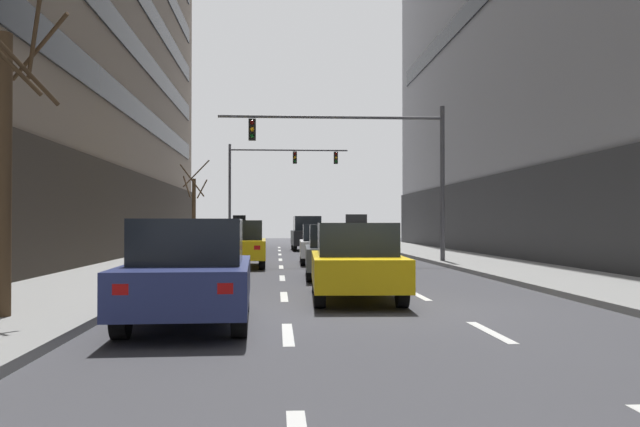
{
  "coord_description": "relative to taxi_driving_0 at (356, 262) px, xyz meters",
  "views": [
    {
      "loc": [
        -1.67,
        -12.79,
        1.62
      ],
      "look_at": [
        0.75,
        24.6,
        2.17
      ],
      "focal_mm": 37.55,
      "sensor_mm": 36.0,
      "label": 1
    }
  ],
  "objects": [
    {
      "name": "car_driving_5",
      "position": [
        -3.05,
        -3.18,
        0.03
      ],
      "size": [
        2.02,
        4.56,
        1.69
      ],
      "color": "black",
      "rests_on": "ground"
    },
    {
      "name": "car_driving_4",
      "position": [
        0.15,
        12.68,
        -0.03
      ],
      "size": [
        1.85,
        4.24,
        1.58
      ],
      "color": "black",
      "rests_on": "ground"
    },
    {
      "name": "lane_stripe_l1_s5",
      "position": [
        -1.5,
        5.77,
        -0.8
      ],
      "size": [
        0.16,
        2.0,
        0.01
      ],
      "primitive_type": "cube",
      "color": "silver",
      "rests_on": "ground"
    },
    {
      "name": "sidewalk_left",
      "position": [
        -6.43,
        -1.23,
        -0.73
      ],
      "size": [
        3.83,
        80.0,
        0.14
      ],
      "primitive_type": "cube",
      "color": "gray",
      "rests_on": "ground"
    },
    {
      "name": "lane_stripe_l2_s6",
      "position": [
        1.51,
        10.77,
        -0.8
      ],
      "size": [
        0.16,
        2.0,
        0.01
      ],
      "primitive_type": "cube",
      "color": "silver",
      "rests_on": "ground"
    },
    {
      "name": "traffic_signal_1",
      "position": [
        -2.19,
        32.45,
        4.33
      ],
      "size": [
        8.28,
        0.34,
        6.97
      ],
      "color": "#4C4C51",
      "rests_on": "sidewalk_left"
    },
    {
      "name": "lane_stripe_l2_s8",
      "position": [
        1.51,
        20.77,
        -0.8
      ],
      "size": [
        0.16,
        2.0,
        0.01
      ],
      "primitive_type": "cube",
      "color": "silver",
      "rests_on": "ground"
    },
    {
      "name": "lane_stripe_l1_s7",
      "position": [
        -1.5,
        15.77,
        -0.8
      ],
      "size": [
        0.16,
        2.0,
        0.01
      ],
      "primitive_type": "cube",
      "color": "silver",
      "rests_on": "ground"
    },
    {
      "name": "street_tree_1",
      "position": [
        -6.03,
        -3.07,
        1.76
      ],
      "size": [
        1.67,
        1.94,
        5.15
      ],
      "color": "#4C3823",
      "rests_on": "sidewalk_left"
    },
    {
      "name": "lane_stripe_l2_s3",
      "position": [
        1.51,
        -4.23,
        -0.8
      ],
      "size": [
        0.16,
        2.0,
        0.01
      ],
      "primitive_type": "cube",
      "color": "silver",
      "rests_on": "ground"
    },
    {
      "name": "lane_stripe_l1_s10",
      "position": [
        -1.5,
        30.77,
        -0.8
      ],
      "size": [
        0.16,
        2.0,
        0.01
      ],
      "primitive_type": "cube",
      "color": "silver",
      "rests_on": "ground"
    },
    {
      "name": "lane_stripe_l1_s4",
      "position": [
        -1.5,
        0.77,
        -0.8
      ],
      "size": [
        0.16,
        2.0,
        0.01
      ],
      "primitive_type": "cube",
      "color": "silver",
      "rests_on": "ground"
    },
    {
      "name": "lane_stripe_l2_s9",
      "position": [
        1.51,
        25.77,
        -0.8
      ],
      "size": [
        0.16,
        2.0,
        0.01
      ],
      "primitive_type": "cube",
      "color": "silver",
      "rests_on": "ground"
    },
    {
      "name": "lane_stripe_l2_s7",
      "position": [
        1.51,
        15.77,
        -0.8
      ],
      "size": [
        0.16,
        2.0,
        0.01
      ],
      "primitive_type": "cube",
      "color": "silver",
      "rests_on": "ground"
    },
    {
      "name": "car_driving_2",
      "position": [
        0.13,
        25.96,
        0.21
      ],
      "size": [
        1.85,
        4.26,
        2.05
      ],
      "color": "black",
      "rests_on": "ground"
    },
    {
      "name": "lane_stripe_l2_s4",
      "position": [
        1.51,
        0.77,
        -0.8
      ],
      "size": [
        0.16,
        2.0,
        0.01
      ],
      "primitive_type": "cube",
      "color": "silver",
      "rests_on": "ground"
    },
    {
      "name": "car_driving_1",
      "position": [
        0.07,
        5.6,
        -0.03
      ],
      "size": [
        1.91,
        4.28,
        1.58
      ],
      "color": "black",
      "rests_on": "ground"
    },
    {
      "name": "ground_plane",
      "position": [
        0.01,
        -1.23,
        -0.8
      ],
      "size": [
        120.0,
        120.0,
        0.0
      ],
      "primitive_type": "plane",
      "color": "#424247"
    },
    {
      "name": "lane_stripe_l1_s3",
      "position": [
        -1.5,
        -4.23,
        -0.8
      ],
      "size": [
        0.16,
        2.0,
        0.01
      ],
      "primitive_type": "cube",
      "color": "silver",
      "rests_on": "ground"
    },
    {
      "name": "street_tree_0",
      "position": [
        -6.05,
        21.71,
        1.57
      ],
      "size": [
        1.46,
        1.44,
        4.92
      ],
      "color": "#4C3823",
      "rests_on": "sidewalk_left"
    },
    {
      "name": "taxi_driving_0",
      "position": [
        0.0,
        0.0,
        0.0
      ],
      "size": [
        1.99,
        4.42,
        1.81
      ],
      "color": "black",
      "rests_on": "ground"
    },
    {
      "name": "traffic_signal_0",
      "position": [
        2.15,
        12.21,
        3.62
      ],
      "size": [
        8.98,
        0.35,
        6.16
      ],
      "color": "#4C4C51",
      "rests_on": "sidewalk_right"
    },
    {
      "name": "lane_stripe_l1_s6",
      "position": [
        -1.5,
        10.77,
        -0.8
      ],
      "size": [
        0.16,
        2.0,
        0.01
      ],
      "primitive_type": "cube",
      "color": "silver",
      "rests_on": "ground"
    },
    {
      "name": "lane_stripe_l1_s8",
      "position": [
        -1.5,
        20.77,
        -0.8
      ],
      "size": [
        0.16,
        2.0,
        0.01
      ],
      "primitive_type": "cube",
      "color": "silver",
      "rests_on": "ground"
    },
    {
      "name": "lane_stripe_l1_s9",
      "position": [
        -1.5,
        25.77,
        -0.8
      ],
      "size": [
        0.16,
        2.0,
        0.01
      ],
      "primitive_type": "cube",
      "color": "silver",
      "rests_on": "ground"
    },
    {
      "name": "taxi_driving_3",
      "position": [
        -3.05,
        10.86,
        0.05
      ],
      "size": [
        2.02,
        4.65,
        1.92
      ],
      "color": "black",
      "rests_on": "ground"
    },
    {
      "name": "lane_stripe_l2_s5",
      "position": [
        1.51,
        5.77,
        -0.8
      ],
      "size": [
        0.16,
        2.0,
        0.01
      ],
      "primitive_type": "cube",
      "color": "silver",
      "rests_on": "ground"
    },
    {
      "name": "lane_stripe_l2_s10",
      "position": [
        1.51,
        30.77,
        -0.8
      ],
      "size": [
        0.16,
        2.0,
        0.01
      ],
      "primitive_type": "cube",
      "color": "silver",
      "rests_on": "ground"
    }
  ]
}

